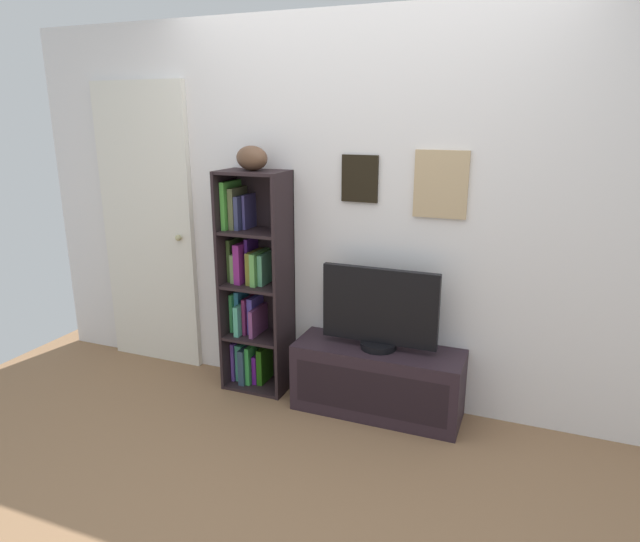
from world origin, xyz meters
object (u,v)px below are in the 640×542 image
bookshelf (253,290)px  football (252,158)px  tv_stand (377,380)px  television (379,310)px  door (148,228)px

bookshelf → football: size_ratio=6.01×
tv_stand → television: 0.46m
bookshelf → tv_stand: bookshelf is taller
football → television: (0.85, -0.04, -0.86)m
bookshelf → television: bookshelf is taller
bookshelf → football: football is taller
tv_stand → bookshelf: bearing=175.6°
tv_stand → football: bearing=177.5°
football → door: size_ratio=0.12×
football → door: (-0.93, 0.12, -0.53)m
tv_stand → door: 1.96m
tv_stand → television: (-0.00, 0.00, 0.46)m
football → television: bearing=-2.5°
tv_stand → door: (-1.78, 0.16, 0.80)m
bookshelf → television: bearing=-4.4°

